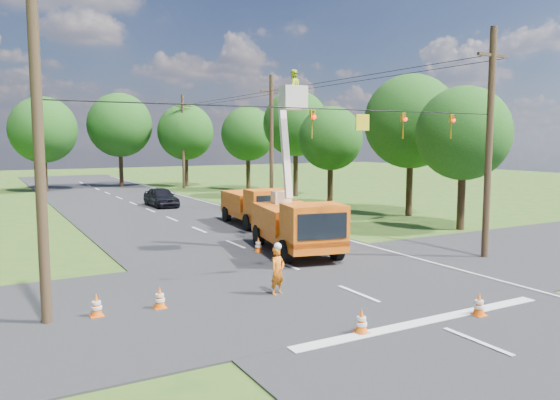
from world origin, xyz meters
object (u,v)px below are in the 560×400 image
pole_right_mid (271,141)px  pole_right_far (183,141)px  traffic_cone_3 (160,298)px  tree_far_a (43,130)px  pole_right_near (489,142)px  tree_far_c (186,132)px  traffic_cone_1 (479,304)px  ground_worker (278,271)px  traffic_cone_0 (361,321)px  traffic_cone_6 (258,213)px  tree_right_a (464,134)px  tree_right_b (411,122)px  traffic_cone_2 (258,245)px  tree_right_d (296,124)px  distant_car (161,197)px  pole_left (40,166)px  tree_far_b (120,125)px  bucket_truck (297,216)px  tree_right_e (248,134)px  tree_right_c (331,138)px  traffic_cone_4 (96,305)px  second_truck (255,205)px

pole_right_mid → pole_right_far: (0.00, 20.00, 0.00)m
traffic_cone_3 → tree_far_a: (1.30, 43.25, 5.83)m
pole_right_near → tree_far_c: size_ratio=1.09×
traffic_cone_1 → tree_far_a: tree_far_a is taller
ground_worker → pole_right_far: bearing=54.5°
traffic_cone_0 → traffic_cone_6: size_ratio=1.00×
pole_right_near → tree_far_c: (1.00, 42.00, 0.96)m
tree_right_a → tree_right_b: (1.50, 6.00, 0.87)m
traffic_cone_2 → traffic_cone_3: size_ratio=1.00×
traffic_cone_3 → tree_right_b: (21.30, 12.25, 6.08)m
ground_worker → tree_right_d: (17.17, 27.67, 5.86)m
tree_far_c → distant_car: bearing=-115.5°
traffic_cone_3 → pole_right_near: size_ratio=0.07×
distant_car → traffic_cone_6: bearing=-70.8°
pole_right_mid → pole_left: 26.91m
traffic_cone_0 → traffic_cone_2: 11.21m
traffic_cone_0 → tree_far_b: bearing=84.0°
tree_far_a → traffic_cone_0: bearing=-86.7°
traffic_cone_2 → traffic_cone_6: size_ratio=1.00×
bucket_truck → traffic_cone_6: bucket_truck is taller
tree_right_e → tree_far_c: size_ratio=0.94×
tree_right_e → traffic_cone_0: bearing=-111.8°
tree_far_c → traffic_cone_1: bearing=-99.3°
traffic_cone_2 → tree_right_b: bearing=22.5°
pole_right_near → tree_right_c: size_ratio=1.28×
bucket_truck → tree_right_a: (11.82, 1.12, 3.82)m
traffic_cone_2 → pole_left: 12.10m
traffic_cone_6 → traffic_cone_3: bearing=-125.8°
bucket_truck → pole_right_near: size_ratio=0.84×
traffic_cone_4 → pole_right_far: size_ratio=0.07×
tree_right_e → tree_far_a: (-18.80, 8.00, 0.38)m
tree_right_b → second_truck: bearing=174.3°
traffic_cone_1 → traffic_cone_0: bearing=173.0°
traffic_cone_2 → pole_right_far: pole_right_far is taller
traffic_cone_1 → pole_right_far: 46.27m
second_truck → tree_far_a: tree_far_a is taller
tree_right_a → tree_far_b: 40.41m
pole_right_near → tree_right_d: bearing=76.9°
tree_right_a → traffic_cone_6: bearing=131.3°
tree_right_c → pole_right_mid: bearing=168.0°
tree_right_a → tree_far_c: bearing=96.3°
pole_right_mid → tree_right_c: pole_right_mid is taller
pole_right_mid → traffic_cone_3: bearing=-126.2°
tree_right_c → tree_right_d: size_ratio=0.81×
second_truck → pole_right_near: size_ratio=0.65×
pole_right_mid → traffic_cone_1: bearing=-104.8°
traffic_cone_6 → pole_right_near: pole_right_near is taller
pole_right_far → pole_left: bearing=-114.2°
ground_worker → tree_right_d: 33.09m
tree_right_c → tree_far_b: bearing=111.4°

